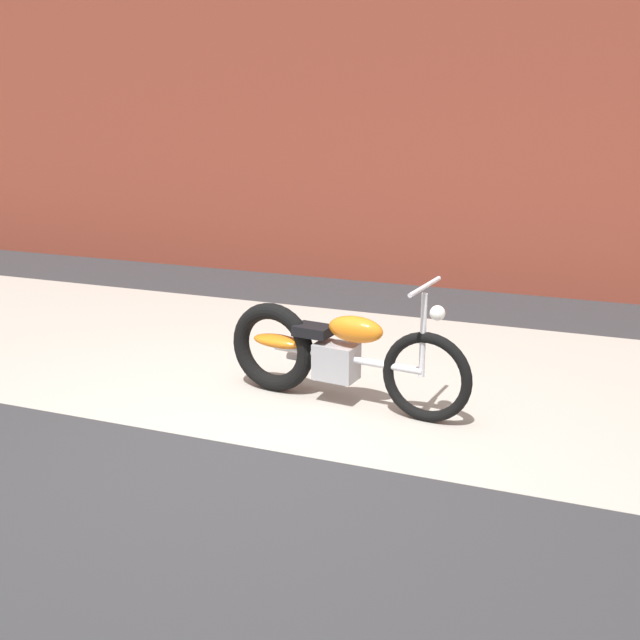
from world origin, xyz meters
The scene contains 4 objects.
ground_plane centered at (0.00, 0.00, 0.00)m, with size 80.00×80.00×0.00m, color #2D2D30.
sidewalk_slab centered at (0.00, 1.75, 0.00)m, with size 36.00×3.50×0.01m, color #9E998E.
brick_building_wall centered at (0.00, 5.20, 2.37)m, with size 36.00×0.50×4.73m, color brown.
motorcycle_orange centered at (0.28, 0.95, 0.40)m, with size 2.00×0.62×1.03m.
Camera 1 is at (2.16, -4.14, 2.25)m, focal length 41.92 mm.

